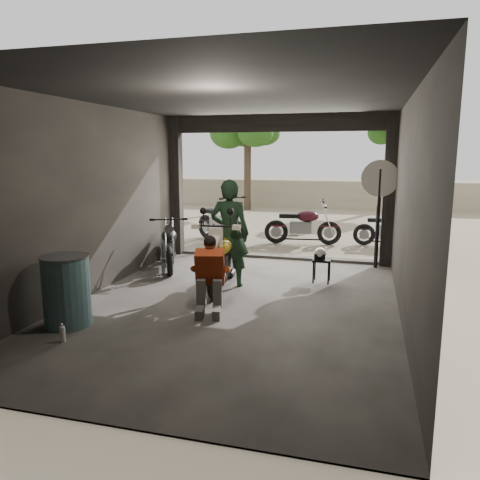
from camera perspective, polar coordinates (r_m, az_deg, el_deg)
The scene contains 16 objects.
ground at distance 7.48m, azimuth -0.68°, elevation -8.03°, with size 80.00×80.00×0.00m, color #7A6D56.
garage at distance 7.70m, azimuth 0.42°, elevation 2.29°, with size 7.00×7.13×3.20m.
boundary_wall at distance 20.99m, azimuth 9.95°, elevation 5.49°, with size 18.00×0.30×1.20m, color gray.
tree_left at distance 20.01m, azimuth 0.95°, elevation 15.11°, with size 2.20×2.20×5.60m.
tree_right at distance 20.87m, azimuth 18.09°, elevation 13.25°, with size 2.20×2.20×5.00m.
main_bike at distance 8.32m, azimuth -2.02°, elevation -1.70°, with size 0.77×1.87×1.24m, color beige, non-canonical shape.
left_bike at distance 9.87m, azimuth -8.63°, elevation -0.22°, with size 0.69×1.66×1.13m, color black, non-canonical shape.
outside_bike_a at distance 12.65m, azimuth -2.37°, elevation 2.58°, with size 0.77×1.88×1.27m, color black, non-canonical shape.
outside_bike_b at distance 12.46m, azimuth 7.66°, elevation 2.19°, with size 0.72×1.76×1.19m, color #390D17, non-canonical shape.
outside_bike_c at distance 12.68m, azimuth 17.79°, elevation 1.65°, with size 0.65×1.59×1.07m, color black, non-canonical shape.
rider at distance 8.35m, azimuth -1.26°, elevation 0.80°, with size 0.71×0.46×1.94m, color black.
mechanic at distance 6.99m, azimuth -3.77°, elevation -4.58°, with size 0.57×0.78×1.13m, color #AF3C17, non-canonical shape.
stool at distance 8.80m, azimuth 9.94°, elevation -2.75°, with size 0.33×0.33×0.46m.
helmet at distance 8.75m, azimuth 9.76°, elevation -1.61°, with size 0.23×0.24×0.22m, color white.
oil_drum at distance 6.93m, azimuth -20.37°, elevation -5.92°, with size 0.64×0.64×1.00m, color #3A5B61.
sign_post at distance 10.01m, azimuth 16.60°, elevation 5.09°, with size 0.75×0.08×2.26m.
Camera 1 is at (1.96, -6.82, 2.38)m, focal length 35.00 mm.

